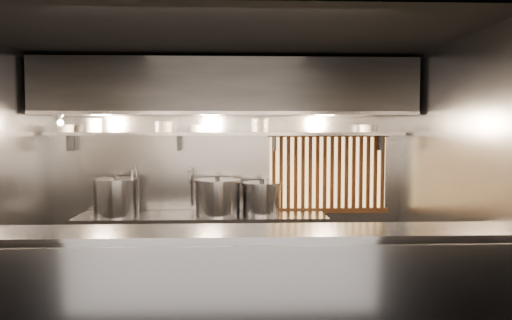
{
  "coord_description": "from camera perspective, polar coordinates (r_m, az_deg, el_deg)",
  "views": [
    {
      "loc": [
        0.1,
        -4.9,
        1.93
      ],
      "look_at": [
        0.33,
        0.55,
        1.6
      ],
      "focal_mm": 35.0,
      "sensor_mm": 36.0,
      "label": 1
    }
  ],
  "objects": [
    {
      "name": "pendant_bulb",
      "position": [
        6.11,
        -4.32,
        3.75
      ],
      "size": [
        0.09,
        0.09,
        0.19
      ],
      "color": "#2D2D30",
      "rests_on": "exhaust_hood"
    },
    {
      "name": "faucet_right",
      "position": [
        6.32,
        -7.42,
        -2.22
      ],
      "size": [
        0.04,
        0.3,
        0.5
      ],
      "color": "silver",
      "rests_on": "wall_back"
    },
    {
      "name": "bowl_stack_5",
      "position": [
        6.44,
        12.7,
        3.53
      ],
      "size": [
        0.23,
        0.23,
        0.09
      ],
      "color": "white",
      "rests_on": "bowl_shelf"
    },
    {
      "name": "bowl_stack_2",
      "position": [
        6.28,
        -10.53,
        3.73
      ],
      "size": [
        0.22,
        0.22,
        0.13
      ],
      "color": "white",
      "rests_on": "bowl_shelf"
    },
    {
      "name": "stock_pot_right",
      "position": [
        6.11,
        0.67,
        -4.36
      ],
      "size": [
        0.64,
        0.64,
        0.43
      ],
      "rotation": [
        0.0,
        0.0,
        0.38
      ],
      "color": "#9D9DA3",
      "rests_on": "cooking_bench"
    },
    {
      "name": "ceiling",
      "position": [
        4.98,
        -3.66,
        13.51
      ],
      "size": [
        4.5,
        4.5,
        0.0
      ],
      "primitive_type": "plane",
      "rotation": [
        3.14,
        0.0,
        0.0
      ],
      "color": "black",
      "rests_on": "wall_back"
    },
    {
      "name": "bowl_stack_1",
      "position": [
        6.46,
        -18.06,
        3.78
      ],
      "size": [
        0.21,
        0.21,
        0.17
      ],
      "color": "white",
      "rests_on": "bowl_shelf"
    },
    {
      "name": "bowl_stack_3",
      "position": [
        6.24,
        -6.66,
        3.6
      ],
      "size": [
        0.21,
        0.21,
        0.09
      ],
      "color": "white",
      "rests_on": "bowl_shelf"
    },
    {
      "name": "bowl_stack_4",
      "position": [
        6.23,
        0.5,
        3.97
      ],
      "size": [
        0.21,
        0.21,
        0.17
      ],
      "color": "white",
      "rests_on": "bowl_shelf"
    },
    {
      "name": "faucet_left",
      "position": [
        6.42,
        -13.65,
        -2.2
      ],
      "size": [
        0.04,
        0.3,
        0.5
      ],
      "color": "silver",
      "rests_on": "wall_back"
    },
    {
      "name": "heat_lamp",
      "position": [
        6.09,
        -21.65,
        4.51
      ],
      "size": [
        0.25,
        0.35,
        0.2
      ],
      "color": "#9D9DA3",
      "rests_on": "exhaust_hood"
    },
    {
      "name": "serving_counter",
      "position": [
        4.17,
        -3.84,
        -15.63
      ],
      "size": [
        4.5,
        0.56,
        1.13
      ],
      "color": "#9D9DA3",
      "rests_on": "floor"
    },
    {
      "name": "stock_pot_left",
      "position": [
        6.21,
        -15.65,
        -4.1
      ],
      "size": [
        0.59,
        0.59,
        0.49
      ],
      "rotation": [
        0.0,
        0.0,
        0.05
      ],
      "color": "#9D9DA3",
      "rests_on": "cooking_bench"
    },
    {
      "name": "wall_right",
      "position": [
        5.38,
        21.16,
        -2.43
      ],
      "size": [
        0.0,
        3.0,
        3.0
      ],
      "primitive_type": "plane",
      "rotation": [
        1.57,
        0.0,
        -1.57
      ],
      "color": "gray",
      "rests_on": "floor"
    },
    {
      "name": "stock_pot_mid",
      "position": [
        6.09,
        -4.39,
        -4.22
      ],
      "size": [
        0.63,
        0.63,
        0.47
      ],
      "rotation": [
        0.0,
        0.0,
        -0.13
      ],
      "color": "#9D9DA3",
      "rests_on": "cooking_bench"
    },
    {
      "name": "bowl_stack_0",
      "position": [
        6.56,
        -20.99,
        3.38
      ],
      "size": [
        0.22,
        0.22,
        0.09
      ],
      "color": "white",
      "rests_on": "bowl_shelf"
    },
    {
      "name": "cooking_bench",
      "position": [
        6.22,
        -6.15,
        -10.31
      ],
      "size": [
        3.0,
        0.7,
        0.9
      ],
      "primitive_type": "cube",
      "color": "#9D9DA3",
      "rests_on": "floor"
    },
    {
      "name": "wall_back",
      "position": [
        6.42,
        -3.32,
        -1.27
      ],
      "size": [
        4.5,
        0.0,
        4.5
      ],
      "primitive_type": "plane",
      "rotation": [
        1.57,
        0.0,
        0.0
      ],
      "color": "gray",
      "rests_on": "floor"
    },
    {
      "name": "exhaust_hood",
      "position": [
        6.02,
        -3.41,
        8.17
      ],
      "size": [
        4.4,
        0.81,
        0.65
      ],
      "color": "#2D2D30",
      "rests_on": "ceiling"
    },
    {
      "name": "wood_screen",
      "position": [
        6.49,
        8.24,
        -1.43
      ],
      "size": [
        1.56,
        0.09,
        1.04
      ],
      "color": "#FBC871",
      "rests_on": "wall_back"
    },
    {
      "name": "bowl_shelf",
      "position": [
        6.22,
        -3.36,
        3.0
      ],
      "size": [
        4.4,
        0.34,
        0.04
      ],
      "primitive_type": "cube",
      "color": "#9D9DA3",
      "rests_on": "wall_back"
    }
  ]
}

